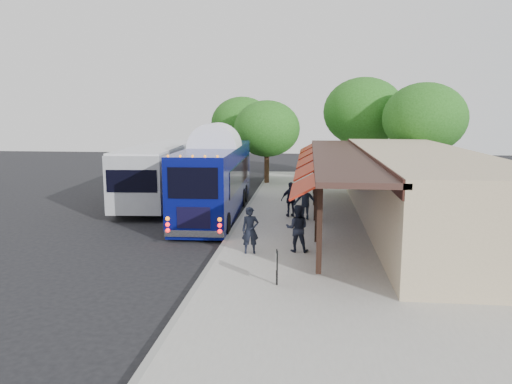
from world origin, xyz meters
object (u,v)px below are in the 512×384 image
at_px(ped_a, 250,230).
at_px(ped_c, 291,199).
at_px(ped_b, 297,228).
at_px(ped_d, 305,200).
at_px(sign_board, 277,262).
at_px(coach_bus, 216,176).
at_px(city_bus, 161,170).

bearing_deg(ped_a, ped_c, 66.25).
relative_size(ped_b, ped_d, 0.95).
height_order(ped_b, sign_board, ped_b).
xyz_separation_m(coach_bus, ped_b, (4.47, -7.19, -1.01)).
bearing_deg(sign_board, ped_a, 104.03).
bearing_deg(ped_d, city_bus, -37.79).
height_order(coach_bus, ped_d, coach_bus).
bearing_deg(ped_a, ped_d, 59.16).
distance_m(coach_bus, ped_b, 8.53).
bearing_deg(city_bus, ped_a, -63.12).
distance_m(city_bus, ped_b, 13.85).
distance_m(city_bus, ped_c, 9.30).
height_order(coach_bus, city_bus, coach_bus).
bearing_deg(ped_b, ped_d, -90.37).
distance_m(ped_b, ped_d, 5.80).
xyz_separation_m(ped_a, ped_b, (1.74, 0.41, 0.02)).
relative_size(ped_c, ped_d, 0.93).
distance_m(ped_a, ped_c, 6.87).
height_order(city_bus, ped_c, city_bus).
bearing_deg(ped_b, coach_bus, -56.04).
distance_m(coach_bus, ped_d, 5.01).
relative_size(ped_a, ped_c, 1.00).
bearing_deg(ped_d, sign_board, 77.63).
bearing_deg(city_bus, sign_board, -65.51).
bearing_deg(ped_a, sign_board, -83.23).
relative_size(coach_bus, ped_a, 6.87).
bearing_deg(coach_bus, city_bus, 135.99).
height_order(ped_b, ped_c, ped_b).
bearing_deg(city_bus, ped_c, -33.52).
distance_m(coach_bus, ped_a, 8.14).
bearing_deg(ped_b, ped_c, -83.71).
distance_m(city_bus, ped_a, 13.20).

